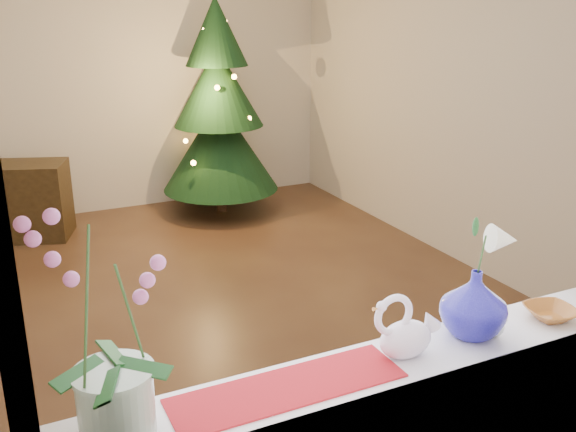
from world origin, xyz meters
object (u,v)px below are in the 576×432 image
object	(u,v)px
blue_vase	(474,299)
amber_dish	(550,314)
side_table	(15,201)
swan	(406,326)
xmas_tree	(218,108)
orchid_pot	(108,327)
paperweight	(494,326)

from	to	relation	value
blue_vase	amber_dish	world-z (taller)	blue_vase
amber_dish	side_table	distance (m)	4.71
amber_dish	side_table	bearing A→B (deg)	109.21
swan	xmas_tree	size ratio (longest dim) A/B	0.12
swan	side_table	xyz separation A→B (m)	(-0.93, 4.39, -0.69)
orchid_pot	swan	size ratio (longest dim) A/B	2.53
swan	paperweight	size ratio (longest dim) A/B	3.56
swan	paperweight	bearing A→B (deg)	10.98
xmas_tree	blue_vase	bearing A→B (deg)	-98.80
blue_vase	paperweight	world-z (taller)	blue_vase
amber_dish	side_table	xyz separation A→B (m)	(-1.54, 4.41, -0.61)
xmas_tree	side_table	world-z (taller)	xmas_tree
orchid_pot	side_table	xyz separation A→B (m)	(-0.03, 4.39, -0.90)
swan	side_table	distance (m)	4.54
paperweight	amber_dish	world-z (taller)	paperweight
amber_dish	xmas_tree	size ratio (longest dim) A/B	0.07
blue_vase	side_table	bearing A→B (deg)	105.40
orchid_pot	amber_dish	world-z (taller)	orchid_pot
paperweight	amber_dish	xyz separation A→B (m)	(0.27, 0.01, -0.02)
swan	amber_dish	distance (m)	0.61
amber_dish	xmas_tree	bearing A→B (deg)	85.56
blue_vase	paperweight	size ratio (longest dim) A/B	3.86
amber_dish	swan	bearing A→B (deg)	178.35
amber_dish	xmas_tree	world-z (taller)	xmas_tree
blue_vase	swan	bearing A→B (deg)	-177.41
amber_dish	orchid_pot	bearing A→B (deg)	179.21
orchid_pot	xmas_tree	world-z (taller)	xmas_tree
paperweight	side_table	xyz separation A→B (m)	(-1.27, 4.42, -0.62)
orchid_pot	blue_vase	world-z (taller)	orchid_pot
orchid_pot	blue_vase	size ratio (longest dim) A/B	2.33
blue_vase	amber_dish	distance (m)	0.35
blue_vase	paperweight	bearing A→B (deg)	-31.93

